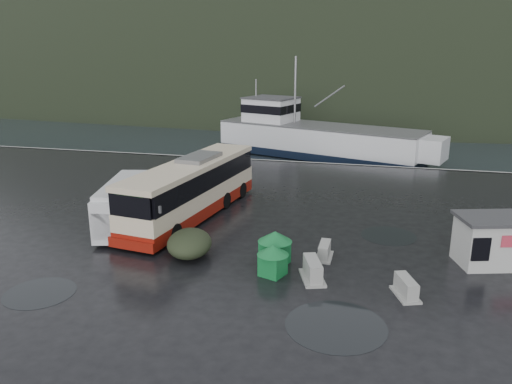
% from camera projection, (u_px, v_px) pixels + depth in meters
% --- Properties ---
extents(ground, '(160.00, 160.00, 0.00)m').
position_uv_depth(ground, '(239.00, 247.00, 25.13)').
color(ground, black).
rests_on(ground, ground).
extents(harbor_water, '(300.00, 180.00, 0.02)m').
position_uv_depth(harbor_water, '(353.00, 87.00, 127.82)').
color(harbor_water, black).
rests_on(harbor_water, ground).
extents(quay_edge, '(160.00, 0.60, 1.50)m').
position_uv_depth(quay_edge, '(300.00, 162.00, 43.80)').
color(quay_edge, '#999993').
rests_on(quay_edge, ground).
extents(headland, '(780.00, 540.00, 570.00)m').
position_uv_depth(headland, '(387.00, 67.00, 256.25)').
color(headland, black).
rests_on(headland, ground).
extents(coach_bus, '(4.85, 12.73, 3.51)m').
position_uv_depth(coach_bus, '(193.00, 216.00, 29.81)').
color(coach_bus, beige).
rests_on(coach_bus, ground).
extents(white_van, '(3.54, 6.68, 2.66)m').
position_uv_depth(white_van, '(129.00, 228.00, 27.80)').
color(white_van, silver).
rests_on(white_van, ground).
extents(waste_bin_left, '(1.30, 1.30, 1.41)m').
position_uv_depth(waste_bin_left, '(273.00, 275.00, 22.06)').
color(waste_bin_left, '#136D32').
rests_on(waste_bin_left, ground).
extents(waste_bin_right, '(1.47, 1.47, 1.60)m').
position_uv_depth(waste_bin_right, '(275.00, 263.00, 23.22)').
color(waste_bin_right, '#136D32').
rests_on(waste_bin_right, ground).
extents(dome_tent, '(2.90, 3.49, 1.18)m').
position_uv_depth(dome_tent, '(190.00, 255.00, 24.21)').
color(dome_tent, '#28301D').
rests_on(dome_tent, ground).
extents(ticket_kiosk, '(3.48, 2.99, 2.33)m').
position_uv_depth(ticket_kiosk, '(487.00, 264.00, 23.15)').
color(ticket_kiosk, beige).
rests_on(ticket_kiosk, ground).
extents(jersey_barrier_a, '(1.42, 1.98, 0.90)m').
position_uv_depth(jersey_barrier_a, '(312.00, 279.00, 21.64)').
color(jersey_barrier_a, '#999993').
rests_on(jersey_barrier_a, ground).
extents(jersey_barrier_b, '(0.77, 1.50, 0.74)m').
position_uv_depth(jersey_barrier_b, '(324.00, 258.00, 23.84)').
color(jersey_barrier_b, '#999993').
rests_on(jersey_barrier_b, ground).
extents(jersey_barrier_c, '(1.26, 1.73, 0.78)m').
position_uv_depth(jersey_barrier_c, '(405.00, 296.00, 20.19)').
color(jersey_barrier_c, '#999993').
rests_on(jersey_barrier_c, ground).
extents(fishing_trawler, '(25.95, 13.69, 10.21)m').
position_uv_depth(fishing_trawler, '(319.00, 143.00, 52.40)').
color(fishing_trawler, silver).
rests_on(fishing_trawler, ground).
extents(puddles, '(16.91, 13.02, 0.01)m').
position_uv_depth(puddles, '(276.00, 285.00, 21.07)').
color(puddles, black).
rests_on(puddles, ground).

